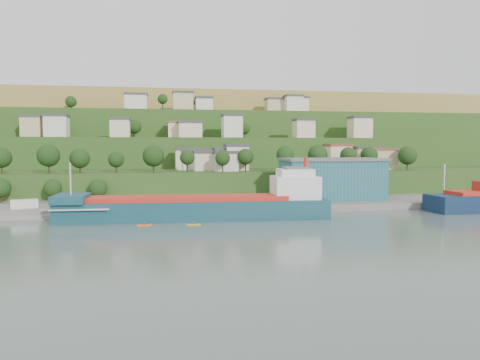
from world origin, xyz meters
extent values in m
plane|color=#4B5B56|center=(0.00, 0.00, 0.00)|extent=(500.00, 500.00, 0.00)
cube|color=slate|center=(20.00, 28.00, 0.00)|extent=(220.00, 26.00, 4.00)
cube|color=slate|center=(-55.00, 22.00, 0.00)|extent=(40.00, 18.00, 2.40)
cube|color=#284719|center=(0.00, 56.00, 0.00)|extent=(260.00, 32.00, 20.00)
cube|color=#284719|center=(0.00, 86.00, 0.00)|extent=(280.00, 32.00, 44.00)
cube|color=#284719|center=(0.00, 116.00, 0.00)|extent=(300.00, 32.00, 70.00)
cube|color=olive|center=(0.00, 190.00, 0.00)|extent=(360.00, 120.00, 96.00)
cube|color=beige|center=(-8.12, 61.56, 13.58)|extent=(8.75, 7.40, 7.16)
cube|color=#3F3F44|center=(-8.12, 61.56, 17.61)|extent=(9.35, 8.00, 0.90)
cube|color=silver|center=(-5.34, 61.11, 13.31)|extent=(9.26, 8.44, 6.61)
cube|color=#3F3F44|center=(-5.34, 61.11, 17.06)|extent=(9.86, 9.04, 0.90)
cube|color=beige|center=(-1.62, 54.03, 13.05)|extent=(9.47, 7.08, 6.11)
cube|color=#3F3F44|center=(-1.62, 54.03, 16.56)|extent=(10.07, 7.68, 0.90)
cube|color=silver|center=(4.39, 50.26, 13.04)|extent=(7.80, 7.90, 6.08)
cube|color=#3F3F44|center=(4.39, 50.26, 16.53)|extent=(8.40, 8.50, 0.90)
cube|color=beige|center=(5.64, 55.63, 13.57)|extent=(9.32, 8.15, 7.13)
cube|color=#3F3F44|center=(5.64, 55.63, 17.58)|extent=(9.92, 8.75, 0.90)
cube|color=beige|center=(8.61, 53.46, 14.21)|extent=(7.73, 7.66, 8.42)
cube|color=#3F3F44|center=(8.61, 53.46, 18.87)|extent=(8.33, 8.26, 0.90)
cube|color=beige|center=(49.52, 61.67, 14.31)|extent=(8.62, 8.51, 8.61)
cube|color=brown|center=(49.52, 61.67, 19.06)|extent=(9.22, 9.11, 0.90)
cube|color=tan|center=(59.87, 59.28, 13.79)|extent=(9.60, 8.34, 7.58)
cube|color=#3F3F44|center=(59.87, 59.28, 18.03)|extent=(10.20, 8.94, 0.90)
cube|color=tan|center=(61.94, 57.33, 13.27)|extent=(9.08, 7.09, 6.53)
cube|color=#3F3F44|center=(61.94, 57.33, 16.98)|extent=(9.68, 7.69, 0.90)
cube|color=tan|center=(62.73, 52.22, 13.53)|extent=(9.97, 7.90, 7.07)
cube|color=brown|center=(62.73, 52.22, 17.52)|extent=(10.57, 8.50, 0.90)
cube|color=tan|center=(-68.75, 91.60, 26.08)|extent=(7.64, 8.98, 8.17)
cube|color=#3F3F44|center=(-68.75, 91.60, 30.62)|extent=(8.24, 9.58, 0.90)
cube|color=silver|center=(-58.75, 87.98, 26.19)|extent=(8.67, 7.98, 8.37)
cube|color=#3F3F44|center=(-58.75, 87.98, 30.82)|extent=(9.27, 8.58, 0.90)
cube|color=beige|center=(-33.41, 80.52, 25.44)|extent=(7.43, 7.16, 6.88)
cube|color=#3F3F44|center=(-33.41, 80.52, 29.33)|extent=(8.03, 7.76, 0.90)
cube|color=beige|center=(-10.57, 91.94, 25.18)|extent=(7.85, 8.26, 6.36)
cube|color=brown|center=(-10.57, 91.94, 28.81)|extent=(8.45, 8.86, 0.90)
cube|color=beige|center=(-5.65, 84.87, 25.04)|extent=(9.37, 8.18, 6.08)
cube|color=#3F3F44|center=(-5.65, 84.87, 28.53)|extent=(9.97, 8.78, 0.90)
cube|color=silver|center=(11.51, 82.69, 26.46)|extent=(7.78, 8.58, 8.92)
cube|color=#3F3F44|center=(11.51, 82.69, 31.37)|extent=(8.38, 9.18, 0.90)
cube|color=beige|center=(42.06, 81.31, 25.67)|extent=(7.80, 7.24, 7.35)
cube|color=#3F3F44|center=(42.06, 81.31, 29.80)|extent=(8.40, 7.84, 0.90)
cube|color=beige|center=(69.40, 86.17, 26.44)|extent=(8.77, 7.70, 8.88)
cube|color=#3F3F44|center=(69.40, 86.17, 31.33)|extent=(9.37, 8.30, 0.90)
cube|color=silver|center=(-28.60, 111.92, 38.49)|extent=(9.94, 7.87, 6.98)
cube|color=#3F3F44|center=(-28.60, 111.92, 42.43)|extent=(10.54, 8.47, 0.90)
cube|color=tan|center=(-7.17, 112.03, 39.13)|extent=(9.23, 7.17, 8.27)
cube|color=#3F3F44|center=(-7.17, 112.03, 43.72)|extent=(9.83, 7.77, 0.90)
cube|color=silver|center=(3.07, 117.31, 38.19)|extent=(8.07, 8.55, 6.39)
cube|color=#3F3F44|center=(3.07, 117.31, 41.84)|extent=(8.67, 9.15, 0.90)
cube|color=tan|center=(38.96, 118.39, 38.34)|extent=(9.63, 7.65, 6.69)
cube|color=#3F3F44|center=(38.96, 118.39, 42.14)|extent=(10.23, 8.25, 0.90)
cube|color=silver|center=(46.61, 113.33, 38.87)|extent=(8.29, 7.42, 7.74)
cube|color=#3F3F44|center=(46.61, 113.33, 43.19)|extent=(8.89, 8.02, 0.90)
cube|color=beige|center=(50.65, 115.27, 38.58)|extent=(7.08, 7.77, 7.16)
cube|color=#3F3F44|center=(50.65, 115.27, 42.61)|extent=(7.68, 8.37, 0.90)
cylinder|color=#382619|center=(-66.11, 43.93, 11.64)|extent=(0.50, 0.50, 3.27)
sphere|color=black|center=(-66.11, 43.93, 14.98)|extent=(6.22, 6.22, 6.22)
cylinder|color=#382619|center=(-52.40, 44.19, 11.85)|extent=(0.50, 0.50, 3.70)
sphere|color=black|center=(-52.40, 44.19, 15.63)|extent=(7.03, 7.03, 7.03)
cylinder|color=#382619|center=(-43.29, 45.77, 11.47)|extent=(0.50, 0.50, 2.95)
sphere|color=black|center=(-43.29, 45.77, 14.69)|extent=(6.32, 6.32, 6.32)
cylinder|color=#382619|center=(-32.02, 45.48, 11.43)|extent=(0.50, 0.50, 2.85)
sphere|color=black|center=(-32.02, 45.48, 14.27)|extent=(5.14, 5.14, 5.14)
cylinder|color=#382619|center=(-20.17, 45.60, 11.72)|extent=(0.50, 0.50, 3.44)
sphere|color=black|center=(-20.17, 45.60, 15.38)|extent=(7.06, 7.06, 7.06)
cylinder|color=#382619|center=(-9.18, 44.65, 11.75)|extent=(0.50, 0.50, 3.49)
sphere|color=black|center=(-9.18, 44.65, 14.85)|extent=(4.95, 4.95, 4.95)
cylinder|color=#382619|center=(2.27, 42.80, 11.63)|extent=(0.50, 0.50, 3.26)
sphere|color=black|center=(2.27, 42.80, 14.62)|extent=(4.96, 4.96, 4.96)
cylinder|color=#382619|center=(10.55, 45.98, 11.75)|extent=(0.50, 0.50, 3.49)
sphere|color=black|center=(10.55, 45.98, 15.01)|extent=(5.50, 5.50, 5.50)
cylinder|color=#382619|center=(23.51, 42.79, 12.02)|extent=(0.50, 0.50, 4.05)
sphere|color=black|center=(23.51, 42.79, 15.68)|extent=(5.92, 5.92, 5.92)
cylinder|color=#382619|center=(35.15, 43.28, 11.91)|extent=(0.50, 0.50, 3.82)
sphere|color=black|center=(35.15, 43.28, 15.68)|extent=(6.73, 6.73, 6.73)
cylinder|color=#382619|center=(46.92, 44.84, 11.86)|extent=(0.50, 0.50, 3.72)
sphere|color=black|center=(46.92, 44.84, 15.34)|extent=(5.87, 5.87, 5.87)
cylinder|color=#382619|center=(55.01, 45.53, 11.87)|extent=(0.50, 0.50, 3.74)
sphere|color=black|center=(55.01, 45.53, 15.41)|extent=(6.07, 6.07, 6.07)
cylinder|color=#382619|center=(68.72, 43.93, 11.74)|extent=(0.50, 0.50, 3.48)
sphere|color=black|center=(68.72, 43.93, 15.29)|extent=(6.60, 6.60, 6.60)
cylinder|color=#382619|center=(-16.59, 108.70, 36.97)|extent=(0.50, 0.50, 3.95)
sphere|color=black|center=(-16.59, 108.70, 40.21)|extent=(4.60, 4.60, 4.60)
cylinder|color=#382619|center=(-28.48, 91.88, 23.60)|extent=(0.50, 0.50, 3.19)
sphere|color=black|center=(-28.48, 91.88, 26.79)|extent=(5.82, 5.82, 5.82)
cylinder|color=#382619|center=(17.95, 89.17, 23.44)|extent=(0.50, 0.50, 2.87)
sphere|color=black|center=(17.95, 89.17, 26.25)|extent=(4.98, 4.98, 4.98)
cylinder|color=#382619|center=(-3.59, 122.33, 36.69)|extent=(0.50, 0.50, 3.37)
sphere|color=black|center=(-3.59, 122.33, 39.88)|extent=(5.50, 5.50, 5.50)
cylinder|color=#382619|center=(-58.95, 121.30, 36.54)|extent=(0.50, 0.50, 3.08)
sphere|color=black|center=(-58.95, 121.30, 39.51)|extent=(5.23, 5.23, 5.23)
cube|color=#123846|center=(-9.41, 7.82, 1.45)|extent=(68.14, 13.42, 6.78)
cube|color=red|center=(-11.34, 7.82, 5.42)|extent=(50.65, 10.77, 1.16)
cube|color=#123846|center=(-39.41, 7.82, 5.81)|extent=(8.17, 10.96, 1.94)
cube|color=silver|center=(16.73, 7.82, 7.74)|extent=(12.00, 10.15, 5.81)
cube|color=silver|center=(16.73, 7.82, 11.62)|extent=(9.02, 8.09, 1.94)
cube|color=#595B5E|center=(16.73, 7.82, 12.87)|extent=(6.04, 6.04, 0.58)
cylinder|color=red|center=(19.63, 7.82, 14.04)|extent=(1.21, 1.21, 2.90)
cylinder|color=silver|center=(-39.41, 7.82, 10.65)|extent=(0.36, 0.36, 7.74)
cube|color=silver|center=(-36.51, 7.82, 3.68)|extent=(13.99, 11.48, 0.24)
cylinder|color=silver|center=(61.15, 10.17, 9.86)|extent=(0.35, 0.35, 7.26)
cube|color=#1F575F|center=(35.28, 30.61, 8.00)|extent=(30.56, 18.96, 12.00)
cube|color=#595B5E|center=(35.28, 30.61, 14.40)|extent=(31.60, 19.99, 0.80)
cube|color=silver|center=(-53.84, 21.58, 2.77)|extent=(7.26, 4.68, 3.14)
cube|color=silver|center=(-46.09, 17.31, 1.66)|extent=(4.87, 3.29, 0.91)
cube|color=#EE5415|center=(-21.79, 0.40, 0.13)|extent=(3.56, 1.45, 0.26)
sphere|color=#3F3F44|center=(-21.79, 0.40, 0.57)|extent=(0.61, 0.61, 0.61)
cube|color=gold|center=(-10.39, -0.92, 0.12)|extent=(3.26, 0.67, 0.24)
sphere|color=#3F3F44|center=(-10.39, -0.92, 0.53)|extent=(0.57, 0.57, 0.57)
camera|label=1|loc=(-18.01, -109.87, 18.26)|focal=35.00mm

